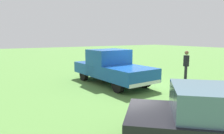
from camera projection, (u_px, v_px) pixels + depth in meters
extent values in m
plane|color=#54843D|center=(135.00, 85.00, 10.71)|extent=(80.00, 80.00, 0.00)
cylinder|color=black|center=(145.00, 80.00, 10.07)|extent=(0.77, 0.22, 0.77)
cylinder|color=black|center=(118.00, 84.00, 9.11)|extent=(0.77, 0.22, 0.77)
cylinder|color=black|center=(108.00, 71.00, 12.66)|extent=(0.77, 0.22, 0.77)
cylinder|color=black|center=(84.00, 74.00, 11.70)|extent=(0.77, 0.22, 0.77)
cube|color=#144799|center=(131.00, 75.00, 9.62)|extent=(2.13, 2.08, 0.64)
cube|color=#144799|center=(109.00, 63.00, 11.02)|extent=(1.72, 2.05, 1.40)
cube|color=slate|center=(109.00, 54.00, 10.96)|extent=(1.47, 1.88, 0.48)
cube|color=#144799|center=(99.00, 68.00, 11.89)|extent=(2.53, 2.10, 0.60)
cube|color=silver|center=(145.00, 84.00, 8.90)|extent=(0.23, 1.88, 0.16)
cylinder|color=black|center=(158.00, 122.00, 5.29)|extent=(0.61, 0.20, 0.61)
cube|color=slate|center=(219.00, 102.00, 4.24)|extent=(2.37, 2.38, 0.60)
cylinder|color=black|center=(123.00, 66.00, 15.06)|extent=(0.14, 0.14, 0.77)
cylinder|color=black|center=(121.00, 65.00, 15.22)|extent=(0.14, 0.14, 0.77)
cylinder|color=maroon|center=(122.00, 56.00, 15.04)|extent=(0.32, 0.32, 0.58)
sphere|color=brown|center=(122.00, 50.00, 14.98)|extent=(0.21, 0.21, 0.21)
cylinder|color=black|center=(186.00, 74.00, 11.62)|extent=(0.14, 0.14, 0.82)
cylinder|color=black|center=(185.00, 73.00, 11.81)|extent=(0.14, 0.14, 0.82)
cylinder|color=black|center=(186.00, 61.00, 11.61)|extent=(0.45, 0.45, 0.62)
sphere|color=brown|center=(187.00, 53.00, 11.55)|extent=(0.22, 0.22, 0.22)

